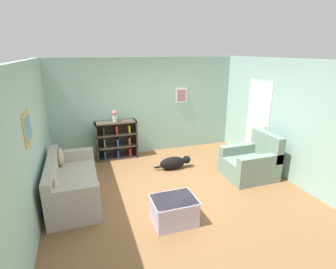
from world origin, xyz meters
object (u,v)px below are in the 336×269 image
(bookshelf, at_px, (117,140))
(vase, at_px, (114,115))
(recliner_chair, at_px, (252,163))
(dog, at_px, (174,163))
(coffee_table, at_px, (174,210))
(couch, at_px, (71,184))

(bookshelf, bearing_deg, vase, -124.38)
(recliner_chair, height_order, dog, recliner_chair)
(recliner_chair, bearing_deg, dog, 147.96)
(coffee_table, xyz_separation_m, vase, (-0.50, 3.10, 0.94))
(vase, bearing_deg, dog, -43.06)
(couch, relative_size, bookshelf, 1.78)
(couch, height_order, coffee_table, couch)
(couch, xyz_separation_m, vase, (1.12, 1.80, 0.85))
(bookshelf, height_order, dog, bookshelf)
(coffee_table, bearing_deg, recliner_chair, 24.47)
(coffee_table, relative_size, dog, 0.77)
(bookshelf, relative_size, vase, 3.56)
(vase, bearing_deg, coffee_table, -80.85)
(couch, height_order, dog, couch)
(recliner_chair, bearing_deg, couch, 175.76)
(recliner_chair, relative_size, dog, 1.12)
(coffee_table, distance_m, vase, 3.28)
(bookshelf, bearing_deg, recliner_chair, -37.87)
(recliner_chair, bearing_deg, bookshelf, 142.13)
(recliner_chair, distance_m, coffee_table, 2.46)
(bookshelf, height_order, recliner_chair, recliner_chair)
(recliner_chair, xyz_separation_m, coffee_table, (-2.23, -1.02, -0.11))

